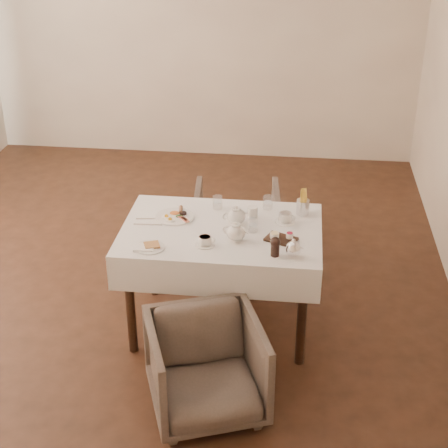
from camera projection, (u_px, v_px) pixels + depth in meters
name	position (u px, v px, depth m)	size (l,w,h in m)	color
table	(221.00, 244.00, 4.45)	(1.28, 0.88, 0.75)	black
armchair_near	(206.00, 368.00, 3.88)	(0.62, 0.64, 0.58)	#4B4037
armchair_far	(237.00, 225.00, 5.40)	(0.66, 0.67, 0.61)	#4B4037
breakfast_plate	(175.00, 216.00, 4.53)	(0.26, 0.26, 0.03)	white
side_plate	(149.00, 247.00, 4.16)	(0.18, 0.18, 0.02)	white
teapot_centre	(236.00, 215.00, 4.42)	(0.17, 0.13, 0.13)	white
teapot_front	(236.00, 231.00, 4.22)	(0.16, 0.13, 0.13)	white
creamer	(253.00, 212.00, 4.51)	(0.07, 0.07, 0.08)	white
teacup_near	(205.00, 241.00, 4.18)	(0.12, 0.12, 0.06)	white
teacup_far	(285.00, 218.00, 4.46)	(0.13, 0.13, 0.07)	white
glass_left	(218.00, 202.00, 4.63)	(0.06, 0.06, 0.09)	silver
glass_mid	(253.00, 225.00, 4.34)	(0.06, 0.06, 0.09)	silver
glass_right	(268.00, 202.00, 4.63)	(0.07, 0.07, 0.09)	silver
condiment_board	(281.00, 238.00, 4.25)	(0.22, 0.19, 0.05)	black
pepper_mill_left	(275.00, 247.00, 4.06)	(0.06, 0.06, 0.11)	black
pepper_mill_right	(275.00, 247.00, 4.06)	(0.06, 0.06, 0.12)	black
silver_pot	(293.00, 248.00, 4.05)	(0.11, 0.09, 0.12)	white
fries_cup	(303.00, 203.00, 4.54)	(0.09, 0.09, 0.18)	silver
cutlery_fork	(149.00, 219.00, 4.51)	(0.01, 0.17, 0.00)	silver
cutlery_knife	(148.00, 225.00, 4.44)	(0.01, 0.19, 0.00)	silver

